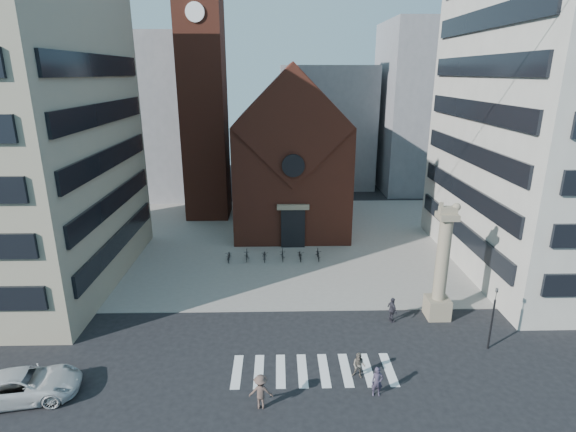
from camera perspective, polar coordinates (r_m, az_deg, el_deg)
The scene contains 21 objects.
ground at distance 30.82m, azimuth 1.72°, elevation -15.69°, with size 120.00×120.00×0.00m, color black.
piazza at distance 47.82m, azimuth 0.54°, elevation -3.03°, with size 46.00×30.00×0.05m, color gray.
zebra_crossing at distance 28.40m, azimuth 3.22°, elevation -18.98°, with size 10.20×3.20×0.01m, color white, non-canonical shape.
church at distance 51.54m, azimuth 0.34°, elevation 7.69°, with size 12.00×16.65×18.00m.
campanile at distance 54.37m, azimuth -10.77°, elevation 16.13°, with size 5.50×5.50×31.20m.
bg_block_left at distance 68.51m, azimuth -17.40°, elevation 11.95°, with size 16.00×14.00×22.00m, color gray.
bg_block_mid at distance 71.53m, azimuth 4.77°, elevation 11.27°, with size 14.00×12.00×18.00m, color gray.
bg_block_right at distance 71.82m, azimuth 18.23°, elevation 12.91°, with size 16.00×14.00×24.00m, color gray.
lion_column at distance 33.73m, azimuth 18.86°, elevation -6.91°, with size 1.63×1.60×8.68m.
traffic_light at distance 31.73m, azimuth 24.54°, elevation -11.59°, with size 0.13×0.16×4.30m.
white_car at distance 29.71m, azimuth -30.53°, elevation -18.02°, with size 2.68×5.81×1.61m, color silver.
pedestrian_0 at distance 26.58m, azimuth 11.26°, elevation -19.94°, with size 0.64×0.42×1.74m, color #352E40.
pedestrian_1 at distance 27.71m, azimuth 8.99°, elevation -18.24°, with size 0.77×0.60×1.59m, color #635A4F.
pedestrian_2 at distance 33.33m, azimuth 13.08°, elevation -11.54°, with size 1.10×0.46×1.87m, color #2C2A33.
pedestrian_3 at distance 25.37m, azimuth -3.47°, elevation -21.38°, with size 1.27×0.73×1.97m, color brown.
scooter_0 at distance 42.81m, azimuth -7.51°, elevation -5.02°, with size 0.63×1.80×0.94m, color black.
scooter_1 at distance 42.64m, azimuth -5.25°, elevation -4.96°, with size 0.49×1.74×1.05m, color black.
scooter_2 at distance 42.58m, azimuth -2.98°, elevation -5.02°, with size 0.63×1.80×0.94m, color black.
scooter_3 at distance 42.54m, azimuth -0.70°, elevation -4.94°, with size 0.49×1.74×1.05m, color black.
scooter_4 at distance 42.61m, azimuth 1.57°, elevation -4.98°, with size 0.63×1.80×0.94m, color black.
scooter_5 at distance 42.70m, azimuth 3.84°, elevation -4.89°, with size 0.49×1.74×1.05m, color black.
Camera 1 is at (-1.49, -25.69, 16.97)m, focal length 28.00 mm.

